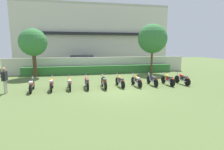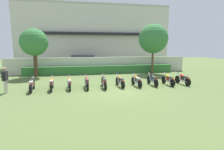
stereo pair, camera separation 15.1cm
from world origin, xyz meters
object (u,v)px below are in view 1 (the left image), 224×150
Objects in this scene: parked_car at (84,63)px; motorcycle_in_row_5 at (120,81)px; motorcycle_in_row_8 at (168,79)px; motorcycle_in_row_3 at (87,82)px; motorcycle_in_row_1 at (52,83)px; motorcycle_in_row_6 at (136,80)px; motorcycle_in_row_9 at (182,79)px; motorcycle_in_row_7 at (152,79)px; tree_near_inspector at (33,43)px; motorcycle_in_row_0 at (32,85)px; motorcycle_in_row_4 at (104,82)px; inspector_person at (5,78)px; tree_far_side at (152,39)px; motorcycle_in_row_2 at (69,83)px.

parked_car reaches higher than motorcycle_in_row_5.
motorcycle_in_row_3 is at bearing 87.22° from motorcycle_in_row_8.
motorcycle_in_row_1 is 8.58m from motorcycle_in_row_8.
motorcycle_in_row_6 is (3.48, -9.48, -0.49)m from parked_car.
motorcycle_in_row_9 is at bearing -92.78° from motorcycle_in_row_8.
motorcycle_in_row_1 is at bearing 89.64° from motorcycle_in_row_7.
tree_near_inspector is at bearing 36.03° from motorcycle_in_row_3.
motorcycle_in_row_8 and motorcycle_in_row_9 have the same top height.
motorcycle_in_row_1 reaches higher than motorcycle_in_row_9.
motorcycle_in_row_0 is at bearing 85.70° from motorcycle_in_row_5.
inspector_person is at bearing 90.60° from motorcycle_in_row_4.
motorcycle_in_row_9 is at bearing -89.43° from tree_far_side.
motorcycle_in_row_3 is 6.21m from motorcycle_in_row_8.
motorcycle_in_row_9 is (7.24, -9.53, -0.49)m from parked_car.
motorcycle_in_row_0 is at bearing 85.79° from motorcycle_in_row_6.
tree_near_inspector is at bearing 59.25° from motorcycle_in_row_9.
motorcycle_in_row_4 reaches higher than motorcycle_in_row_1.
tree_near_inspector is 6.69m from motorcycle_in_row_1.
motorcycle_in_row_4 is (-6.17, -5.72, -3.28)m from tree_far_side.
motorcycle_in_row_4 is at bearing 88.02° from motorcycle_in_row_8.
tree_near_inspector is 2.54× the size of motorcycle_in_row_9.
motorcycle_in_row_3 is 2.44m from motorcycle_in_row_5.
motorcycle_in_row_5 is at bearing 80.71° from motorcycle_in_row_6.
motorcycle_in_row_0 reaches higher than motorcycle_in_row_7.
motorcycle_in_row_2 is at bearing 83.81° from motorcycle_in_row_9.
motorcycle_in_row_2 is (-1.39, -9.40, -0.50)m from parked_car.
tree_near_inspector is at bearing 44.11° from motorcycle_in_row_4.
motorcycle_in_row_7 reaches higher than motorcycle_in_row_8.
motorcycle_in_row_5 is 1.02× the size of motorcycle_in_row_6.
motorcycle_in_row_4 reaches higher than motorcycle_in_row_9.
parked_car is at bearing 31.87° from motorcycle_in_row_9.
motorcycle_in_row_6 is at bearing 83.90° from motorcycle_in_row_9.
tree_near_inspector is at bearing 85.11° from inspector_person.
motorcycle_in_row_7 is at bearing -89.63° from motorcycle_in_row_6.
parked_car is 11.27m from motorcycle_in_row_8.
parked_car is 1.02× the size of tree_near_inspector.
parked_car is 9.78m from motorcycle_in_row_1.
parked_car is 2.55× the size of motorcycle_in_row_6.
parked_car is 8.60m from tree_far_side.
tree_far_side reaches higher than motorcycle_in_row_5.
motorcycle_in_row_9 is at bearing -94.65° from motorcycle_in_row_7.
motorcycle_in_row_7 is at bearing -92.51° from motorcycle_in_row_3.
tree_far_side is 2.94× the size of motorcycle_in_row_2.
motorcycle_in_row_1 reaches higher than motorcycle_in_row_7.
motorcycle_in_row_5 is at bearing -69.64° from parked_car.
motorcycle_in_row_6 reaches higher than motorcycle_in_row_5.
motorcycle_in_row_0 is at bearing -152.50° from tree_far_side.
tree_near_inspector is 9.43m from motorcycle_in_row_5.
motorcycle_in_row_0 is 1.00× the size of motorcycle_in_row_8.
motorcycle_in_row_3 reaches higher than motorcycle_in_row_7.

